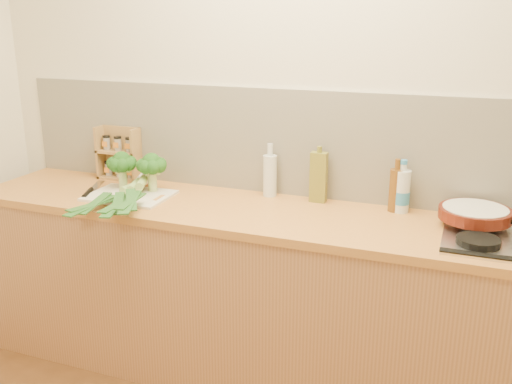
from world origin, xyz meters
TOP-DOWN VIEW (x-y plane):
  - room_shell at (0.00, 1.49)m, footprint 3.50×3.50m
  - counter at (0.00, 1.20)m, footprint 3.20×0.62m
  - chopping_board at (-0.80, 1.16)m, footprint 0.42×0.31m
  - broccoli_left at (-0.89, 1.25)m, footprint 0.16×0.16m
  - broccoli_right at (-0.72, 1.26)m, footprint 0.16×0.16m
  - leek_front at (-0.82, 1.14)m, footprint 0.11×0.70m
  - leek_mid at (-0.76, 1.12)m, footprint 0.26×0.67m
  - leek_back at (-0.72, 1.13)m, footprint 0.31×0.66m
  - chefs_knife at (-1.02, 1.14)m, footprint 0.15×0.33m
  - skillet at (0.85, 1.31)m, footprint 0.44×0.31m
  - spice_rack at (-1.03, 1.44)m, footprint 0.25×0.10m
  - oil_tin at (0.12, 1.42)m, footprint 0.08×0.05m
  - glass_bottle at (-0.14, 1.43)m, footprint 0.07×0.07m
  - amber_bottle at (0.50, 1.41)m, footprint 0.06×0.06m
  - water_bottle at (0.52, 1.41)m, footprint 0.08×0.08m

SIDE VIEW (x-z plane):
  - counter at x=0.00m, z-range 0.00..0.90m
  - chopping_board at x=-0.80m, z-range 0.90..0.91m
  - chefs_knife at x=-1.02m, z-range 0.90..0.92m
  - leek_front at x=-0.82m, z-range 0.91..0.96m
  - leek_mid at x=-0.76m, z-range 0.93..0.97m
  - skillet at x=0.85m, z-range 0.94..0.99m
  - leek_back at x=-0.72m, z-range 0.95..0.99m
  - water_bottle at x=0.52m, z-range 0.88..1.11m
  - amber_bottle at x=0.50m, z-range 0.88..1.13m
  - glass_bottle at x=-0.14m, z-range 0.88..1.15m
  - oil_tin at x=0.12m, z-range 0.89..1.17m
  - spice_rack at x=-1.03m, z-range 0.88..1.18m
  - broccoli_left at x=-0.89m, z-range 0.95..1.14m
  - broccoli_right at x=-0.72m, z-range 0.95..1.15m
  - room_shell at x=0.00m, z-range -0.58..2.92m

